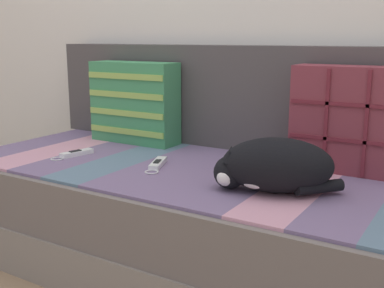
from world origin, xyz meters
TOP-DOWN VIEW (x-y plane):
  - ground_plane at (0.00, 0.00)m, footprint 14.00×14.00m
  - couch at (-0.00, 0.12)m, footprint 1.84×0.86m
  - sofa_backrest at (0.00, 0.48)m, footprint 1.80×0.14m
  - throw_pillow_quilted at (0.52, 0.33)m, footprint 0.40×0.14m
  - throw_pillow_striped at (-0.42, 0.33)m, footprint 0.41×0.14m
  - sleeping_cat at (0.38, -0.02)m, footprint 0.38×0.30m
  - game_remote_near at (-0.46, -0.00)m, footprint 0.08×0.19m
  - game_remote_far at (-0.09, 0.04)m, footprint 0.11×0.19m

SIDE VIEW (x-z plane):
  - ground_plane at x=0.00m, z-range 0.00..0.00m
  - couch at x=0.00m, z-range 0.00..0.38m
  - game_remote_near at x=-0.46m, z-range 0.38..0.41m
  - game_remote_far at x=-0.09m, z-range 0.38..0.41m
  - sleeping_cat at x=0.38m, z-range 0.38..0.55m
  - throw_pillow_striped at x=-0.42m, z-range 0.39..0.74m
  - throw_pillow_quilted at x=0.52m, z-range 0.39..0.75m
  - sofa_backrest at x=0.00m, z-range 0.39..0.81m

